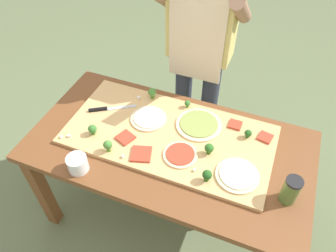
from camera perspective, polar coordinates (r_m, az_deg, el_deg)
ground_plane at (r=2.40m, az=0.16°, el=-14.78°), size 8.00×8.00×0.00m
prep_table at (r=1.86m, az=0.20°, el=-5.17°), size 1.55×0.81×0.74m
cutting_board at (r=1.82m, az=0.19°, el=-1.55°), size 1.15×0.57×0.02m
chefs_knife at (r=1.98m, az=-10.88°, el=2.99°), size 0.25×0.17×0.02m
pizza_whole_cheese_artichoke at (r=1.66m, az=12.12°, el=-8.43°), size 0.22×0.22×0.02m
pizza_whole_pesto_green at (r=1.85m, az=5.44°, el=0.30°), size 0.26×0.26×0.02m
pizza_whole_white_garlic at (r=1.88m, az=-3.44°, el=1.37°), size 0.21×0.21×0.02m
pizza_whole_tomato_red at (r=1.70m, az=2.18°, el=-5.03°), size 0.18×0.18×0.02m
pizza_slice_far_left at (r=1.89m, az=11.73°, el=0.23°), size 0.07×0.07×0.01m
pizza_slice_near_right at (r=1.86m, az=16.73°, el=-1.91°), size 0.08×0.08×0.01m
pizza_slice_center at (r=1.71m, az=-4.74°, el=-4.92°), size 0.13×0.13×0.01m
pizza_slice_near_left at (r=1.79m, az=-7.51°, el=-2.02°), size 0.11×0.11×0.01m
broccoli_floret_front_right at (r=2.00m, az=-2.81°, el=5.91°), size 0.05×0.05×0.07m
broccoli_floret_center_right at (r=1.82m, az=13.90°, el=-1.30°), size 0.04×0.04×0.05m
broccoli_floret_back_left at (r=1.83m, az=-13.14°, el=-0.56°), size 0.05×0.05×0.06m
broccoli_floret_back_right at (r=1.95m, az=3.31°, el=4.02°), size 0.04×0.04×0.05m
broccoli_floret_front_left at (r=1.72m, az=-10.54°, el=-3.35°), size 0.05×0.05×0.07m
broccoli_floret_back_mid at (r=1.59m, az=6.90°, el=-8.59°), size 0.05×0.05×0.07m
broccoli_floret_center_left at (r=1.70m, az=7.26°, el=-3.91°), size 0.05×0.05×0.07m
cheese_crumble_a at (r=1.71m, az=-7.94°, el=-5.33°), size 0.02×0.02×0.01m
cheese_crumble_b at (r=2.02m, az=-5.19°, el=4.95°), size 0.02×0.02×0.02m
cheese_crumble_c at (r=1.87m, az=-17.02°, el=-1.69°), size 0.02×0.02×0.01m
cheese_crumble_d at (r=1.88m, az=-18.23°, el=-1.82°), size 0.02×0.02×0.01m
cheese_crumble_e at (r=1.65m, az=4.64°, el=-7.77°), size 0.02×0.02×0.01m
flour_cup at (r=1.71m, az=-15.59°, el=-6.50°), size 0.10×0.10×0.09m
sauce_jar at (r=1.62m, az=20.75°, el=-10.53°), size 0.08×0.08×0.15m
cook_center at (r=2.10m, az=5.73°, el=14.49°), size 0.54×0.39×1.67m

